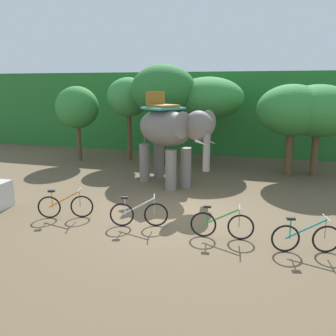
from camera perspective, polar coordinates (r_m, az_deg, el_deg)
name	(u,v)px	position (r m, az deg, el deg)	size (l,w,h in m)	color
ground_plane	(173,216)	(11.67, 0.76, -7.45)	(80.00, 80.00, 0.00)	brown
foliage_hedge	(231,111)	(24.22, 9.83, 8.80)	(36.00, 6.00, 4.77)	#28702D
tree_right	(77,108)	(20.22, -14.02, 9.14)	(2.27, 2.27, 3.98)	brown
tree_center_right	(129,98)	(19.83, -6.19, 10.89)	(2.30, 2.30, 4.43)	brown
tree_left	(163,90)	(18.17, -0.71, 12.04)	(3.18, 3.18, 5.02)	brown
tree_center	(208,98)	(18.73, 6.33, 10.78)	(3.57, 3.57, 4.44)	brown
tree_center_left	(292,110)	(17.21, 18.81, 8.51)	(3.08, 3.08, 4.09)	brown
tree_far_left	(318,111)	(17.55, 22.43, 8.22)	(3.41, 3.41, 4.07)	brown
elephant	(170,132)	(14.61, 0.27, 5.63)	(3.97, 3.35, 3.78)	slate
bike_orange	(65,206)	(11.80, -15.75, -5.73)	(1.62, 0.73, 0.92)	black
bike_white	(139,214)	(10.74, -4.59, -7.13)	(1.65, 0.66, 0.92)	black
bike_green	(222,225)	(10.01, 8.40, -8.77)	(1.71, 0.52, 0.92)	black
bike_teal	(306,238)	(9.74, 20.75, -10.14)	(1.67, 0.61, 0.92)	black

